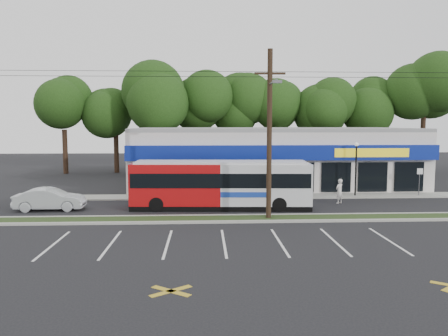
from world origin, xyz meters
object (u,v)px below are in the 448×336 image
pedestrian_a (339,191)px  pedestrian_b (285,186)px  sign_post (420,177)px  car_silver (50,199)px  car_dark (272,188)px  lamp_post (356,163)px  metrobus (221,183)px  utility_pole (267,129)px

pedestrian_a → pedestrian_b: 4.28m
sign_post → car_silver: 27.35m
car_silver → sign_post: bearing=-84.0°
car_dark → car_silver: bearing=97.2°
lamp_post → pedestrian_b: size_ratio=2.31×
metrobus → car_dark: bearing=45.1°
sign_post → pedestrian_a: 7.63m
car_silver → utility_pole: bearing=-106.9°
metrobus → pedestrian_b: metrobus is taller
metrobus → car_silver: metrobus is taller
metrobus → pedestrian_b: (5.09, 4.00, -0.78)m
lamp_post → pedestrian_a: 3.96m
utility_pole → lamp_post: utility_pole is taller
sign_post → car_dark: bearing=-177.9°
metrobus → sign_post: bearing=17.5°
metrobus → pedestrian_a: bearing=12.9°
utility_pole → sign_post: (13.17, 7.65, -3.86)m
utility_pole → sign_post: bearing=30.1°
sign_post → metrobus: metrobus is taller
utility_pole → pedestrian_b: utility_pole is taller
sign_post → pedestrian_b: (-10.63, -0.07, -0.64)m
metrobus → utility_pole: bearing=-51.6°
utility_pole → metrobus: bearing=125.5°
sign_post → metrobus: (-15.72, -4.08, 0.15)m
pedestrian_b → car_dark: bearing=10.4°
sign_post → metrobus: bearing=-165.5°
metrobus → car_silver: (-11.31, -0.08, -0.97)m
pedestrian_a → car_silver: bearing=-30.3°
car_dark → car_silver: size_ratio=1.04×
pedestrian_a → lamp_post: bearing=-162.4°
car_silver → pedestrian_a: bearing=-88.2°
sign_post → car_silver: sign_post is taller
lamp_post → sign_post: 5.13m
lamp_post → metrobus: lamp_post is taller
sign_post → car_dark: size_ratio=0.48×
lamp_post → metrobus: 11.59m
utility_pole → car_silver: size_ratio=11.16×
utility_pole → car_dark: bearing=78.4°
car_dark → sign_post: bearing=-94.4°
car_silver → pedestrian_b: (16.39, 4.08, 0.18)m
lamp_post → car_silver: lamp_post is taller
utility_pole → pedestrian_a: 9.08m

